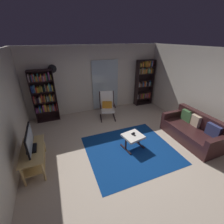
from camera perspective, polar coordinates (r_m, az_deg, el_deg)
The scene contains 15 objects.
ground_plane at distance 4.42m, azimuth 5.46°, elevation -13.82°, with size 7.02×7.02×0.00m, color #C5B29E.
wall_back at distance 6.29m, azimuth -6.17°, elevation 11.97°, with size 5.60×0.06×2.60m, color beige.
wall_right at distance 5.47m, azimuth 32.44°, elevation 5.77°, with size 0.06×6.00×2.60m, color beige.
glass_door_panel at distance 6.40m, azimuth -2.49°, elevation 10.04°, with size 1.10×0.01×2.00m, color silver.
area_rug at distance 4.42m, azimuth 6.84°, elevation -13.83°, with size 2.35×2.13×0.01m, color navy.
tv_stand at distance 4.15m, azimuth -27.23°, elevation -14.17°, with size 0.49×1.11×0.52m.
television at distance 3.91m, azimuth -28.48°, elevation -9.52°, with size 0.20×0.85×0.51m.
bookshelf_near_tv at distance 5.93m, azimuth -24.13°, elevation 5.81°, with size 0.80×0.30×1.88m.
bookshelf_near_sofa at distance 7.05m, azimuth 11.97°, elevation 11.24°, with size 0.80×0.30×1.98m.
leather_sofa at distance 5.23m, azimuth 28.05°, elevation -6.18°, with size 0.86×1.76×0.81m.
lounge_armchair at distance 5.80m, azimuth -1.85°, elevation 2.84°, with size 0.70×0.76×1.02m.
ottoman at distance 4.33m, azimuth 7.85°, elevation -9.41°, with size 0.59×0.56×0.40m.
tv_remote at distance 4.30m, azimuth 8.05°, elevation -8.41°, with size 0.04×0.14×0.02m, color black.
cell_phone at distance 4.34m, azimuth 8.06°, elevation -8.09°, with size 0.07×0.14×0.01m, color black.
wall_clock at distance 5.88m, azimuth -21.50°, elevation 14.87°, with size 0.29×0.03×0.29m.
Camera 1 is at (-1.62, -2.97, 2.84)m, focal length 24.39 mm.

